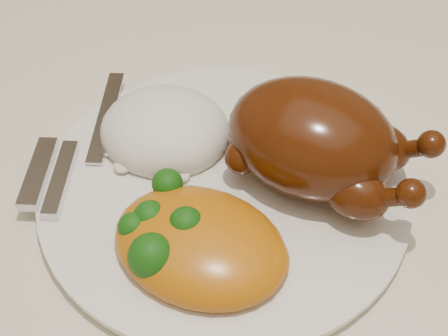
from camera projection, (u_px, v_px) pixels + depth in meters
The scene contains 7 objects.
dining_table at pixel (348, 290), 0.60m from camera, with size 1.60×0.90×0.76m.
tablecloth at pixel (360, 244), 0.55m from camera, with size 1.73×1.03×0.18m.
dinner_plate at pixel (224, 189), 0.54m from camera, with size 0.31×0.31×0.01m, color white.
roast_chicken at pixel (316, 140), 0.51m from camera, with size 0.18×0.12×0.09m.
rice_mound at pixel (165, 131), 0.57m from camera, with size 0.15×0.14×0.06m.
mac_and_cheese at pixel (200, 245), 0.48m from camera, with size 0.15×0.12×0.05m.
cutlery at pixel (71, 156), 0.55m from camera, with size 0.09×0.19×0.01m.
Camera 1 is at (0.07, -0.34, 1.18)m, focal length 50.00 mm.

